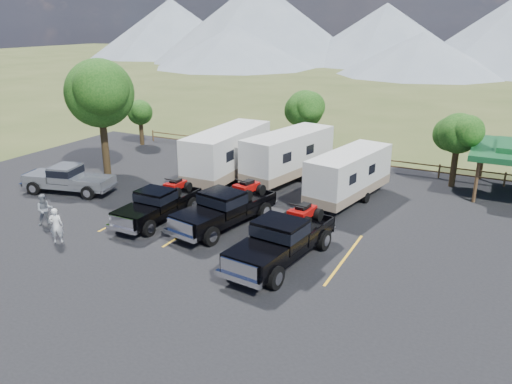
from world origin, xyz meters
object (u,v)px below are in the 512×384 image
at_px(rig_left, 159,203).
at_px(person_b, 45,210).
at_px(trailer_center, 288,156).
at_px(pickup_silver, 69,179).
at_px(tree_big_nw, 99,93).
at_px(person_a, 56,225).
at_px(rig_right, 283,238).
at_px(trailer_left, 228,154).
at_px(trailer_right, 349,176).
at_px(rig_center, 226,207).

xyz_separation_m(rig_left, person_b, (-4.82, -3.26, -0.09)).
relative_size(trailer_center, pickup_silver, 1.55).
bearing_deg(tree_big_nw, person_a, -59.08).
xyz_separation_m(rig_right, person_a, (-10.38, -3.14, -0.20)).
distance_m(rig_left, rig_right, 7.94).
bearing_deg(person_a, tree_big_nw, -92.40).
height_order(pickup_silver, person_a, person_a).
height_order(tree_big_nw, trailer_center, tree_big_nw).
xyz_separation_m(rig_right, person_b, (-12.63, -1.84, -0.23)).
distance_m(pickup_silver, person_a, 7.54).
height_order(tree_big_nw, person_a, tree_big_nw).
height_order(trailer_left, person_b, trailer_left).
distance_m(trailer_center, person_a, 15.23).
height_order(tree_big_nw, rig_right, tree_big_nw).
relative_size(rig_left, rig_right, 0.85).
bearing_deg(trailer_right, person_a, -120.94).
xyz_separation_m(tree_big_nw, trailer_right, (16.39, 2.39, -4.02)).
xyz_separation_m(trailer_center, person_b, (-8.17, -12.71, -0.84)).
xyz_separation_m(pickup_silver, person_b, (2.83, -4.28, -0.06)).
xyz_separation_m(trailer_left, person_a, (-2.34, -12.28, -0.89)).
relative_size(rig_left, person_a, 3.33).
distance_m(tree_big_nw, rig_right, 17.94).
bearing_deg(pickup_silver, trailer_left, 118.82).
distance_m(rig_center, person_a, 8.21).
distance_m(rig_center, person_b, 9.38).
relative_size(rig_right, trailer_right, 0.81).
bearing_deg(trailer_center, rig_left, -97.96).
xyz_separation_m(pickup_silver, person_a, (5.08, -5.58, -0.02)).
xyz_separation_m(rig_left, trailer_center, (3.34, 9.46, 0.75)).
height_order(tree_big_nw, pickup_silver, tree_big_nw).
relative_size(tree_big_nw, rig_left, 1.35).
relative_size(rig_center, pickup_silver, 1.12).
distance_m(rig_right, pickup_silver, 15.65).
bearing_deg(tree_big_nw, person_b, -67.16).
xyz_separation_m(rig_right, trailer_right, (0.26, 8.84, 0.46)).
bearing_deg(trailer_left, tree_big_nw, -162.45).
xyz_separation_m(tree_big_nw, trailer_center, (11.66, 4.41, -3.88)).
bearing_deg(rig_right, rig_center, 158.38).
bearing_deg(rig_right, tree_big_nw, 164.91).
xyz_separation_m(rig_left, rig_right, (7.81, -1.41, 0.14)).
relative_size(rig_center, trailer_left, 0.69).
distance_m(trailer_right, person_a, 16.04).
bearing_deg(person_a, pickup_silver, -81.03).
distance_m(trailer_left, person_a, 12.53).
relative_size(trailer_right, person_a, 4.86).
height_order(rig_left, trailer_right, trailer_right).
distance_m(rig_right, person_a, 10.85).
height_order(rig_left, rig_center, rig_center).
bearing_deg(rig_right, person_b, -164.97).
height_order(trailer_center, trailer_right, trailer_center).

